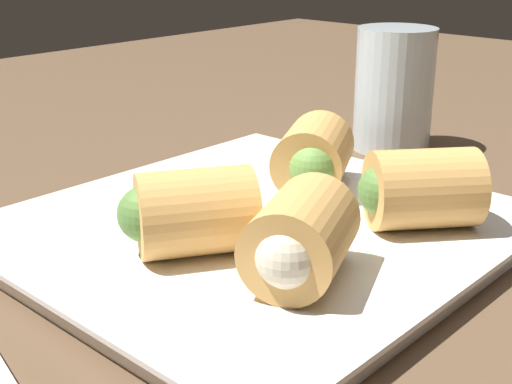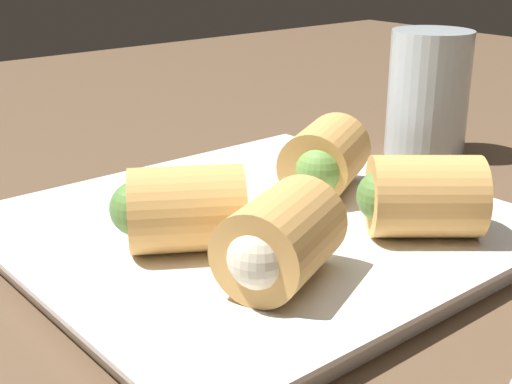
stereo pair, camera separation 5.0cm
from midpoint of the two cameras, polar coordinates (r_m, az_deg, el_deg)
name	(u,v)px [view 2 (the right image)]	position (r cm, az deg, el deg)	size (l,w,h in cm)	color
table_surface	(247,252)	(43.76, 2.55, -4.95)	(180.00, 140.00, 2.00)	brown
serving_plate	(256,233)	(42.15, 3.40, -3.36)	(27.88, 26.08, 1.50)	white
roll_front_left	(329,161)	(45.78, 8.96, 2.42)	(7.48, 6.89, 4.58)	#DBA356
roll_front_right	(179,209)	(37.37, -2.38, -1.48)	(7.54, 7.09, 4.58)	#DBA356
roll_back_left	(418,196)	(40.80, 16.29, -0.41)	(7.56, 7.38, 4.58)	#DBA356
roll_back_right	(277,241)	(33.74, 5.99, -4.07)	(7.35, 6.59, 4.58)	#DBA356
drinking_glass	(428,94)	(60.52, 15.96, 7.54)	(6.53, 6.53, 10.17)	silver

